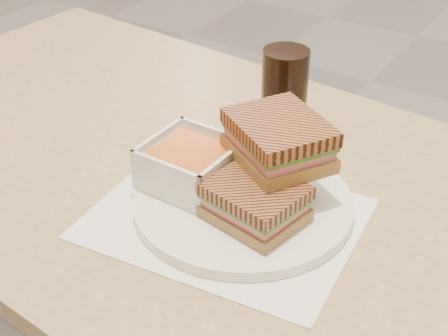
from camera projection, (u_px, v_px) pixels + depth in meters
The scene contains 7 objects.
main_table at pixel (171, 213), 1.07m from camera, with size 1.26×0.81×0.75m.
tray_liner at pixel (225, 219), 0.87m from camera, with size 0.36×0.30×0.00m.
plate at pixel (243, 203), 0.89m from camera, with size 0.29×0.29×0.02m.
soup_bowl at pixel (191, 166), 0.90m from camera, with size 0.12×0.12×0.06m.
panini_lower at pixel (255, 202), 0.83m from camera, with size 0.13×0.11×0.05m.
panini_upper at pixel (279, 140), 0.86m from camera, with size 0.17×0.16×0.06m.
cola_glass at pixel (284, 97), 1.00m from camera, with size 0.07×0.07×0.15m.
Camera 1 is at (0.39, -2.60, 1.28)m, focal length 53.39 mm.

